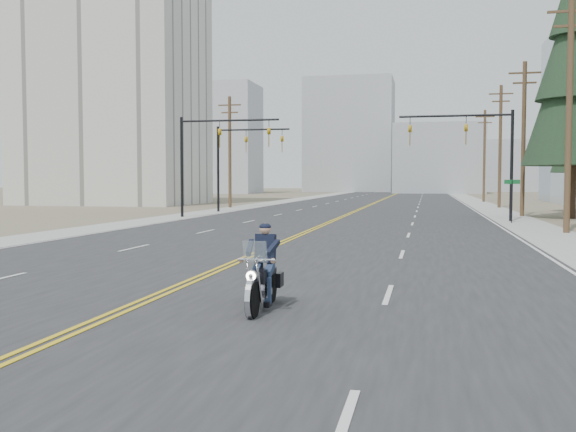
# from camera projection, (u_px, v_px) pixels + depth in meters

# --- Properties ---
(ground_plane) EXTENTS (400.00, 400.00, 0.00)m
(ground_plane) POSITION_uv_depth(u_px,v_px,m) (94.00, 324.00, 11.51)
(ground_plane) COLOR #776D56
(ground_plane) RESTS_ON ground
(road) EXTENTS (20.00, 200.00, 0.01)m
(road) POSITION_uv_depth(u_px,v_px,m) (379.00, 201.00, 79.81)
(road) COLOR #303033
(road) RESTS_ON ground
(sidewalk_left) EXTENTS (3.00, 200.00, 0.01)m
(sidewalk_left) POSITION_uv_depth(u_px,v_px,m) (289.00, 201.00, 82.25)
(sidewalk_left) COLOR #A5A5A0
(sidewalk_left) RESTS_ON ground
(sidewalk_right) EXTENTS (3.00, 200.00, 0.01)m
(sidewalk_right) POSITION_uv_depth(u_px,v_px,m) (475.00, 202.00, 77.38)
(sidewalk_right) COLOR #A5A5A0
(sidewalk_right) RESTS_ON ground
(traffic_mast_left) EXTENTS (7.10, 0.26, 7.00)m
(traffic_mast_left) POSITION_uv_depth(u_px,v_px,m) (209.00, 146.00, 44.36)
(traffic_mast_left) COLOR black
(traffic_mast_left) RESTS_ON ground
(traffic_mast_right) EXTENTS (7.10, 0.26, 7.00)m
(traffic_mast_right) POSITION_uv_depth(u_px,v_px,m) (479.00, 143.00, 40.56)
(traffic_mast_right) COLOR black
(traffic_mast_right) RESTS_ON ground
(traffic_mast_far) EXTENTS (6.10, 0.26, 7.00)m
(traffic_mast_far) POSITION_uv_depth(u_px,v_px,m) (238.00, 152.00, 52.24)
(traffic_mast_far) COLOR black
(traffic_mast_far) RESTS_ON ground
(street_sign) EXTENTS (0.90, 0.06, 2.62)m
(street_sign) POSITION_uv_depth(u_px,v_px,m) (512.00, 193.00, 38.40)
(street_sign) COLOR black
(street_sign) RESTS_ON ground
(utility_pole_b) EXTENTS (2.20, 0.30, 11.50)m
(utility_pole_b) POSITION_uv_depth(u_px,v_px,m) (569.00, 110.00, 30.97)
(utility_pole_b) COLOR brown
(utility_pole_b) RESTS_ON ground
(utility_pole_c) EXTENTS (2.20, 0.30, 11.00)m
(utility_pole_c) POSITION_uv_depth(u_px,v_px,m) (524.00, 136.00, 45.62)
(utility_pole_c) COLOR brown
(utility_pole_c) RESTS_ON ground
(utility_pole_d) EXTENTS (2.20, 0.30, 11.50)m
(utility_pole_d) POSITION_uv_depth(u_px,v_px,m) (500.00, 144.00, 60.25)
(utility_pole_d) COLOR brown
(utility_pole_d) RESTS_ON ground
(utility_pole_e) EXTENTS (2.20, 0.30, 11.00)m
(utility_pole_e) POSITION_uv_depth(u_px,v_px,m) (484.00, 154.00, 76.85)
(utility_pole_e) COLOR brown
(utility_pole_e) RESTS_ON ground
(utility_pole_left) EXTENTS (2.20, 0.30, 10.50)m
(utility_pole_left) POSITION_uv_depth(u_px,v_px,m) (230.00, 150.00, 60.69)
(utility_pole_left) COLOR brown
(utility_pole_left) RESTS_ON ground
(apartment_block) EXTENTS (18.00, 14.00, 30.00)m
(apartment_block) POSITION_uv_depth(u_px,v_px,m) (113.00, 67.00, 70.28)
(apartment_block) COLOR silver
(apartment_block) RESTS_ON ground
(haze_bldg_a) EXTENTS (14.00, 12.00, 22.00)m
(haze_bldg_a) POSITION_uv_depth(u_px,v_px,m) (223.00, 139.00, 130.53)
(haze_bldg_a) COLOR #B7BCC6
(haze_bldg_a) RESTS_ON ground
(haze_bldg_b) EXTENTS (18.00, 14.00, 14.00)m
(haze_bldg_b) POSITION_uv_depth(u_px,v_px,m) (438.00, 159.00, 131.40)
(haze_bldg_b) COLOR #ADB2B7
(haze_bldg_b) RESTS_ON ground
(haze_bldg_d) EXTENTS (20.00, 15.00, 26.00)m
(haze_bldg_d) POSITION_uv_depth(u_px,v_px,m) (350.00, 136.00, 149.94)
(haze_bldg_d) COLOR #ADB2B7
(haze_bldg_d) RESTS_ON ground
(haze_bldg_e) EXTENTS (14.00, 14.00, 12.00)m
(haze_bldg_e) POSITION_uv_depth(u_px,v_px,m) (510.00, 166.00, 152.25)
(haze_bldg_e) COLOR #B7BCC6
(haze_bldg_e) RESTS_ON ground
(haze_bldg_f) EXTENTS (12.00, 12.00, 16.00)m
(haze_bldg_f) POSITION_uv_depth(u_px,v_px,m) (181.00, 157.00, 148.51)
(haze_bldg_f) COLOR #ADB2B7
(haze_bldg_f) RESTS_ON ground
(motorcyclist) EXTENTS (1.00, 2.22, 1.72)m
(motorcyclist) POSITION_uv_depth(u_px,v_px,m) (262.00, 267.00, 12.69)
(motorcyclist) COLOR black
(motorcyclist) RESTS_ON ground
(conifer_tall) EXTENTS (6.47, 6.47, 17.98)m
(conifer_tall) POSITION_uv_depth(u_px,v_px,m) (574.00, 65.00, 42.97)
(conifer_tall) COLOR #382619
(conifer_tall) RESTS_ON ground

